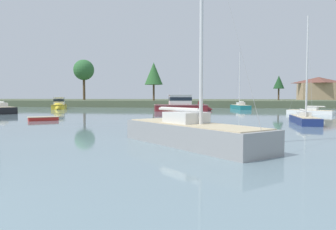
{
  "coord_description": "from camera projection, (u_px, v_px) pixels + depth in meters",
  "views": [
    {
      "loc": [
        7.06,
        -4.28,
        2.36
      ],
      "look_at": [
        2.61,
        25.25,
        0.65
      ],
      "focal_mm": 33.86,
      "sensor_mm": 36.0,
      "label": 1
    }
  ],
  "objects": [
    {
      "name": "sailboat_teal",
      "position": [
        240.0,
        108.0,
        61.17
      ],
      "size": [
        3.48,
        8.19,
        11.57
      ],
      "color": "#196B70",
      "rests_on": "ground"
    },
    {
      "name": "cruiser_maroon",
      "position": [
        186.0,
        107.0,
        53.41
      ],
      "size": [
        10.42,
        5.37,
        5.1
      ],
      "color": "maroon",
      "rests_on": "ground"
    },
    {
      "name": "shore_tree_center",
      "position": [
        84.0,
        70.0,
        93.12
      ],
      "size": [
        6.03,
        6.03,
        11.83
      ],
      "color": "brown",
      "rests_on": "far_shore_bank"
    },
    {
      "name": "far_shore_bank",
      "position": [
        193.0,
        102.0,
        98.06
      ],
      "size": [
        175.27,
        59.17,
        1.5
      ],
      "primitive_type": "cube",
      "color": "#4C563D",
      "rests_on": "ground"
    },
    {
      "name": "sailboat_white",
      "position": [
        310.0,
        113.0,
        43.22
      ],
      "size": [
        5.83,
        4.66,
        8.06
      ],
      "color": "white",
      "rests_on": "ground"
    },
    {
      "name": "cruiser_yellow",
      "position": [
        59.0,
        106.0,
        61.48
      ],
      "size": [
        5.22,
        8.37,
        4.38
      ],
      "color": "gold",
      "rests_on": "ground"
    },
    {
      "name": "shore_tree_inland_b",
      "position": [
        279.0,
        82.0,
        84.89
      ],
      "size": [
        2.88,
        2.88,
        6.62
      ],
      "color": "brown",
      "rests_on": "far_shore_bank"
    },
    {
      "name": "sailboat_grey",
      "position": [
        191.0,
        140.0,
        15.49
      ],
      "size": [
        7.78,
        7.99,
        12.02
      ],
      "color": "gray",
      "rests_on": "ground"
    },
    {
      "name": "sailboat_navy",
      "position": [
        304.0,
        121.0,
        28.02
      ],
      "size": [
        2.01,
        6.42,
        9.72
      ],
      "color": "navy",
      "rests_on": "ground"
    },
    {
      "name": "cottage_hillside",
      "position": [
        318.0,
        88.0,
        94.79
      ],
      "size": [
        11.48,
        7.96,
        6.81
      ],
      "color": "tan",
      "rests_on": "far_shore_bank"
    },
    {
      "name": "dinghy_red",
      "position": [
        43.0,
        119.0,
        31.6
      ],
      "size": [
        3.1,
        2.8,
        0.54
      ],
      "color": "#B2231E",
      "rests_on": "ground"
    },
    {
      "name": "sailboat_black",
      "position": [
        0.0,
        111.0,
        46.28
      ],
      "size": [
        8.5,
        7.94,
        12.81
      ],
      "color": "black",
      "rests_on": "ground"
    },
    {
      "name": "shore_tree_center_right",
      "position": [
        154.0,
        74.0,
        75.07
      ],
      "size": [
        4.29,
        4.29,
        9.04
      ],
      "color": "brown",
      "rests_on": "far_shore_bank"
    }
  ]
}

